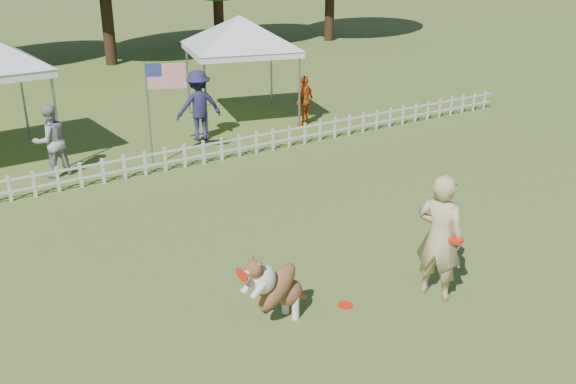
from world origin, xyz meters
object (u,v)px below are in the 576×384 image
object	(u,v)px
dog	(278,286)
flag_pole	(149,115)
frisbee_on_turf	(345,305)
spectator_a	(51,141)
handler	(440,237)
spectator_b	(199,106)
spectator_c	(305,101)
canopy_tent_right	(241,71)

from	to	relation	value
dog	flag_pole	size ratio (longest dim) A/B	0.47
frisbee_on_turf	flag_pole	distance (m)	7.70
frisbee_on_turf	spectator_a	distance (m)	8.56
handler	spectator_a	distance (m)	9.44
dog	spectator_b	bearing A→B (deg)	59.71
handler	spectator_c	size ratio (longest dim) A/B	1.37
spectator_a	spectator_b	xyz separation A→B (m)	(4.10, 0.78, 0.11)
spectator_b	frisbee_on_turf	bearing A→B (deg)	86.32
flag_pole	spectator_b	xyz separation A→B (m)	(1.92, 1.39, -0.32)
handler	spectator_c	bearing A→B (deg)	-44.59
handler	canopy_tent_right	distance (m)	10.81
spectator_c	spectator_b	bearing A→B (deg)	-32.25
handler	flag_pole	distance (m)	8.23
spectator_b	flag_pole	bearing A→B (deg)	43.44
spectator_a	spectator_b	size ratio (longest dim) A/B	0.89
handler	flag_pole	xyz separation A→B (m)	(-1.51, 8.08, 0.27)
spectator_b	spectator_c	bearing A→B (deg)	-177.90
dog	frisbee_on_turf	xyz separation A→B (m)	(1.11, -0.16, -0.59)
handler	frisbee_on_turf	distance (m)	1.77
frisbee_on_turf	spectator_c	distance (m)	10.05
frisbee_on_turf	spectator_a	world-z (taller)	spectator_a
spectator_a	spectator_c	xyz separation A→B (m)	(7.35, 0.47, -0.12)
frisbee_on_turf	spectator_a	xyz separation A→B (m)	(-2.31, 8.20, 0.84)
frisbee_on_turf	spectator_b	world-z (taller)	spectator_b
dog	spectator_c	distance (m)	10.50
canopy_tent_right	spectator_a	xyz separation A→B (m)	(-6.00, -1.86, -0.67)
canopy_tent_right	spectator_b	distance (m)	2.26
handler	frisbee_on_turf	size ratio (longest dim) A/B	8.78
handler	frisbee_on_turf	bearing A→B (deg)	47.77
spectator_b	spectator_c	distance (m)	3.27
handler	canopy_tent_right	world-z (taller)	canopy_tent_right
handler	spectator_b	xyz separation A→B (m)	(0.41, 9.47, -0.04)
handler	spectator_a	bearing A→B (deg)	0.19
canopy_tent_right	spectator_c	distance (m)	2.09
frisbee_on_turf	spectator_b	bearing A→B (deg)	78.72
frisbee_on_turf	spectator_b	xyz separation A→B (m)	(1.79, 8.98, 0.95)
dog	spectator_c	world-z (taller)	spectator_c
canopy_tent_right	flag_pole	xyz separation A→B (m)	(-3.82, -2.46, -0.25)
handler	spectator_b	size ratio (longest dim) A/B	1.05
frisbee_on_turf	flag_pole	size ratio (longest dim) A/B	0.09
canopy_tent_right	flag_pole	bearing A→B (deg)	-133.32
dog	spectator_c	size ratio (longest dim) A/B	0.82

